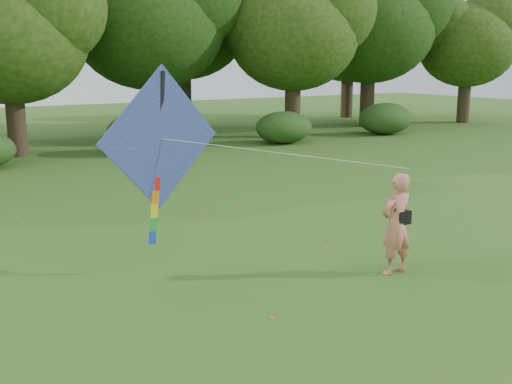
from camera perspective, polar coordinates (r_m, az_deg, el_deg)
ground at (r=12.24m, az=10.04°, el=-7.89°), size 100.00×100.00×0.00m
man_kite_flyer at (r=12.53m, az=12.36°, el=-2.79°), size 0.74×0.51×1.98m
crossbody_bag at (r=12.56m, az=12.86°, el=-2.17°), size 0.43×0.20×0.75m
flying_kite at (r=12.21m, az=-8.47°, el=4.56°), size 5.32×2.88×3.41m
tree_line at (r=32.81m, az=-15.67°, el=13.99°), size 54.70×15.30×9.48m
shrub_band at (r=27.24m, az=-16.77°, el=4.45°), size 39.15×3.22×1.88m
fallen_leaves at (r=15.02m, az=4.88°, el=-4.02°), size 9.30×13.60×0.01m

